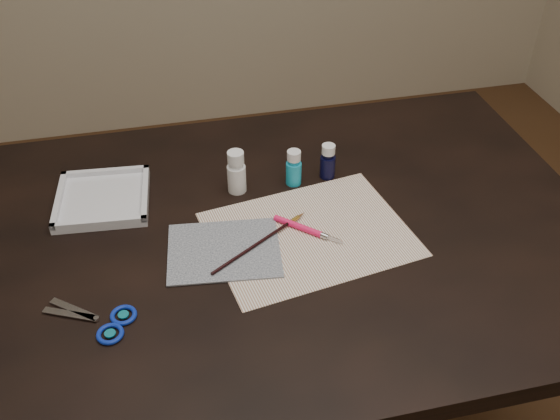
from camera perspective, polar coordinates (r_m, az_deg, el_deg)
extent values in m
cube|color=black|center=(1.52, 0.00, -12.65)|extent=(1.30, 0.90, 0.75)
cube|color=white|center=(1.24, 2.70, -2.21)|extent=(0.43, 0.35, 0.00)
cube|color=black|center=(1.20, -5.14, -3.68)|extent=(0.23, 0.19, 0.00)
cylinder|color=white|center=(1.32, -4.01, 3.51)|extent=(0.05, 0.05, 0.10)
cylinder|color=#18A0C3|center=(1.35, 1.26, 3.91)|extent=(0.04, 0.04, 0.08)
cylinder|color=black|center=(1.37, 4.40, 4.48)|extent=(0.03, 0.03, 0.08)
cube|color=silver|center=(1.36, -15.90, 1.06)|extent=(0.20, 0.20, 0.02)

